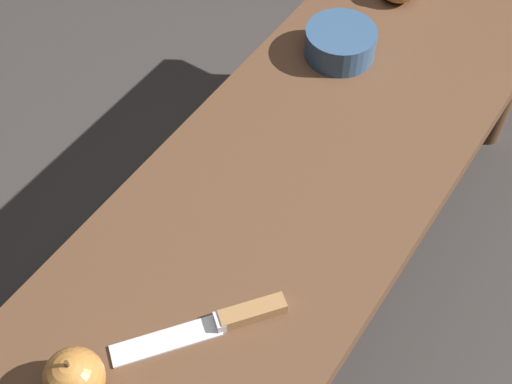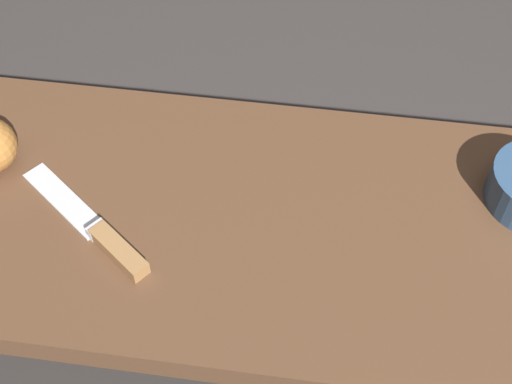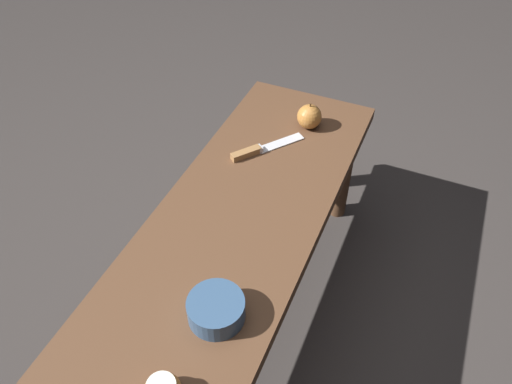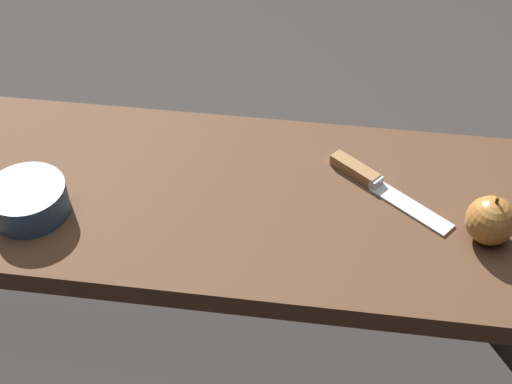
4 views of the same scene
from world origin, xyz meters
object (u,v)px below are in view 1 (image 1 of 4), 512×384
object	(u,v)px
wooden_bench	(313,177)
knife	(226,321)
apple_whole	(74,378)
bowl	(340,43)

from	to	relation	value
wooden_bench	knife	distance (m)	0.34
wooden_bench	apple_whole	bearing A→B (deg)	175.30
apple_whole	bowl	distance (m)	0.72
bowl	wooden_bench	bearing A→B (deg)	-159.24
bowl	knife	bearing A→B (deg)	-165.63
wooden_bench	bowl	bearing A→B (deg)	20.76
knife	apple_whole	size ratio (longest dim) A/B	2.39
knife	apple_whole	xyz separation A→B (m)	(-0.18, 0.10, 0.03)
wooden_bench	knife	world-z (taller)	knife
apple_whole	bowl	world-z (taller)	apple_whole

